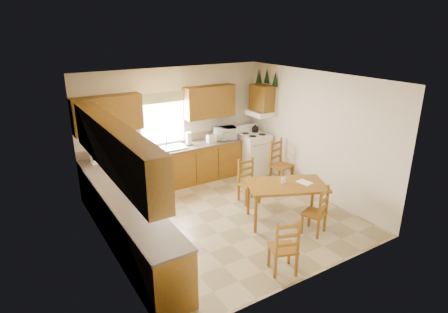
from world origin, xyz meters
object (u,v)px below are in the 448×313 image
microwave (225,133)px  chair_far_left (249,182)px  chair_near_right (315,210)px  chair_far_right (282,163)px  stove (253,153)px  dining_table (286,203)px  chair_near_left (283,245)px

microwave → chair_far_left: microwave is taller
chair_far_left → chair_near_right: bearing=-76.5°
chair_near_right → chair_far_left: chair_far_left is taller
chair_far_left → chair_far_right: bearing=22.2°
stove → chair_near_right: bearing=-103.4°
microwave → dining_table: microwave is taller
microwave → chair_far_right: size_ratio=0.48×
chair_near_right → chair_far_right: (0.94, 2.03, 0.07)m
chair_near_left → chair_near_right: (1.22, 0.57, -0.01)m
dining_table → chair_far_left: (-0.12, 1.04, 0.08)m
stove → dining_table: (-0.98, -2.39, -0.11)m
stove → chair_far_right: bearing=-81.4°
stove → chair_far_left: bearing=-126.9°
chair_far_right → chair_near_left: bearing=-142.6°
microwave → dining_table: size_ratio=0.35×
stove → chair_near_right: stove is taller
chair_near_right → stove: bearing=-127.8°
dining_table → chair_near_right: 0.62m
microwave → stove: bearing=-3.7°
stove → chair_near_right: 3.11m
chair_far_right → chair_near_right: bearing=-127.8°
microwave → dining_table: bearing=-79.6°
chair_near_right → chair_far_right: 2.24m
microwave → dining_table: 2.75m
dining_table → chair_far_right: chair_far_right is taller
stove → chair_far_left: (-1.10, -1.35, -0.03)m
chair_near_right → chair_far_right: size_ratio=0.87×
chair_near_right → microwave: bearing=-114.7°
chair_near_right → chair_far_left: size_ratio=0.99×
chair_near_left → chair_far_right: 3.38m
stove → chair_far_left: size_ratio=1.07×
stove → chair_far_right: 0.97m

